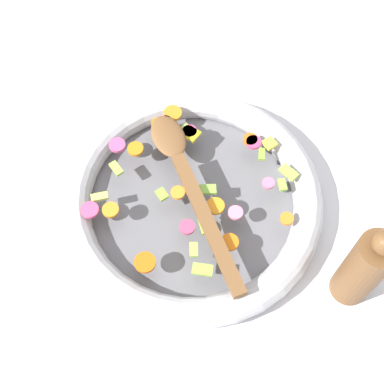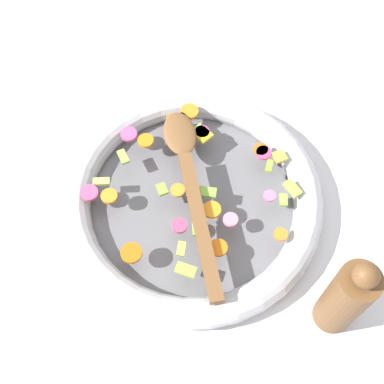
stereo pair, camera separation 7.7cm
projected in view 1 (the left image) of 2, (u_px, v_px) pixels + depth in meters
name	position (u px, v px, depth m)	size (l,w,h in m)	color
ground_plane	(192.00, 205.00, 0.93)	(4.00, 4.00, 0.00)	silver
skillet	(192.00, 200.00, 0.91)	(0.45, 0.45, 0.05)	slate
chopped_vegetables	(189.00, 181.00, 0.89)	(0.37, 0.33, 0.01)	orange
wooden_spoon	(188.00, 180.00, 0.88)	(0.13, 0.35, 0.01)	brown
pepper_mill	(364.00, 268.00, 0.78)	(0.06, 0.06, 0.21)	brown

